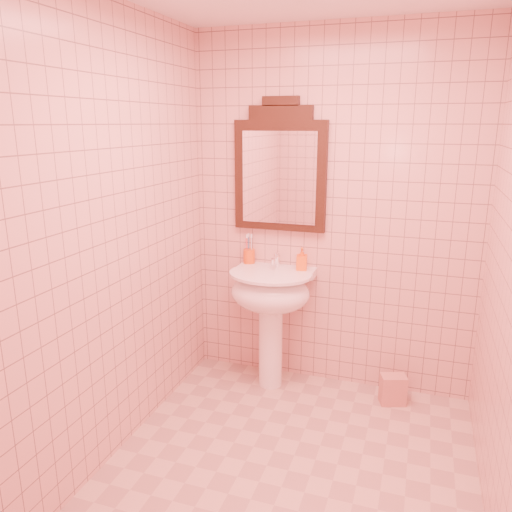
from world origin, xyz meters
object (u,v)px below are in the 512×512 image
(mirror, at_px, (280,170))
(soap_dispenser, at_px, (302,259))
(pedestal_sink, at_px, (271,300))
(towel, at_px, (393,389))
(toothbrush_cup, at_px, (249,256))

(mirror, relative_size, soap_dispenser, 5.71)
(mirror, bearing_deg, soap_dispenser, -20.54)
(mirror, height_order, soap_dispenser, mirror)
(pedestal_sink, bearing_deg, mirror, 90.00)
(pedestal_sink, distance_m, soap_dispenser, 0.36)
(pedestal_sink, height_order, towel, pedestal_sink)
(pedestal_sink, height_order, toothbrush_cup, toothbrush_cup)
(toothbrush_cup, height_order, soap_dispenser, toothbrush_cup)
(soap_dispenser, relative_size, towel, 0.78)
(pedestal_sink, xyz_separation_m, mirror, (0.00, 0.20, 0.89))
(pedestal_sink, relative_size, mirror, 0.94)
(toothbrush_cup, bearing_deg, towel, -7.94)
(toothbrush_cup, bearing_deg, soap_dispenser, -6.74)
(soap_dispenser, bearing_deg, pedestal_sink, -154.19)
(soap_dispenser, height_order, towel, soap_dispenser)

